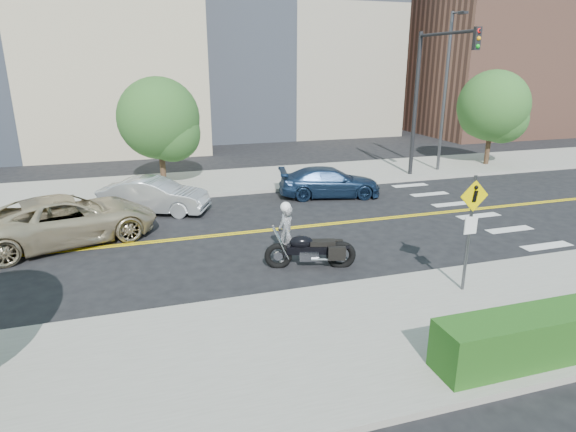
# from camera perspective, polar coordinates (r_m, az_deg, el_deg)

# --- Properties ---
(ground_plane) EXTENTS (120.00, 120.00, 0.00)m
(ground_plane) POSITION_cam_1_polar(r_m,az_deg,el_deg) (17.07, -4.62, -1.92)
(ground_plane) COLOR black
(ground_plane) RESTS_ON ground
(sidewalk_near) EXTENTS (60.00, 5.00, 0.15)m
(sidewalk_near) POSITION_cam_1_polar(r_m,az_deg,el_deg) (10.54, 4.75, -14.77)
(sidewalk_near) COLOR #9E9B91
(sidewalk_near) RESTS_ON ground_plane
(sidewalk_far) EXTENTS (60.00, 5.00, 0.15)m
(sidewalk_far) POSITION_cam_1_polar(r_m,az_deg,el_deg) (24.13, -8.58, 4.00)
(sidewalk_far) COLOR #9E9B91
(sidewalk_far) RESTS_ON ground_plane
(building_mid) EXTENTS (18.00, 14.00, 20.00)m
(building_mid) POSITION_cam_1_polar(r_m,az_deg,el_deg) (43.45, -2.03, 23.38)
(building_mid) COLOR #A39984
(building_mid) RESTS_ON ground_plane
(building_right) EXTENTS (14.00, 12.00, 12.00)m
(building_right) POSITION_cam_1_polar(r_m,az_deg,el_deg) (46.27, 23.34, 16.72)
(building_right) COLOR #8C5947
(building_right) RESTS_ON ground_plane
(lamp_post) EXTENTS (0.16, 0.16, 8.00)m
(lamp_post) POSITION_cam_1_polar(r_m,az_deg,el_deg) (27.08, 18.08, 13.57)
(lamp_post) COLOR #4C4C51
(lamp_post) RESTS_ON sidewalk_far
(traffic_light) EXTENTS (0.28, 4.50, 7.00)m
(traffic_light) POSITION_cam_1_polar(r_m,az_deg,el_deg) (24.76, 16.19, 14.64)
(traffic_light) COLOR black
(traffic_light) RESTS_ON sidewalk_far
(pedestrian_sign) EXTENTS (0.78, 0.08, 3.00)m
(pedestrian_sign) POSITION_cam_1_polar(r_m,az_deg,el_deg) (12.67, 20.83, -0.75)
(pedestrian_sign) COLOR #4C4C51
(pedestrian_sign) RESTS_ON sidewalk_near
(motorcyclist) EXTENTS (0.77, 0.72, 1.87)m
(motorcyclist) POSITION_cam_1_polar(r_m,az_deg,el_deg) (14.23, -0.28, -1.95)
(motorcyclist) COLOR silver
(motorcyclist) RESTS_ON ground
(motorcycle) EXTENTS (2.68, 1.43, 1.56)m
(motorcycle) POSITION_cam_1_polar(r_m,az_deg,el_deg) (13.92, 2.72, -3.10)
(motorcycle) COLOR black
(motorcycle) RESTS_ON ground
(suv) EXTENTS (6.22, 4.22, 1.58)m
(suv) POSITION_cam_1_polar(r_m,az_deg,el_deg) (17.45, -24.67, -0.35)
(suv) COLOR #BBAC89
(suv) RESTS_ON ground
(parked_car_silver) EXTENTS (4.46, 3.06, 1.39)m
(parked_car_silver) POSITION_cam_1_polar(r_m,az_deg,el_deg) (19.76, -15.58, 2.33)
(parked_car_silver) COLOR #B9BEC2
(parked_car_silver) RESTS_ON ground
(parked_car_blue) EXTENTS (4.76, 2.68, 1.30)m
(parked_car_blue) POSITION_cam_1_polar(r_m,az_deg,el_deg) (21.50, 4.94, 4.02)
(parked_car_blue) COLOR navy
(parked_car_blue) RESTS_ON ground
(tree_far_a) EXTENTS (3.77, 3.77, 5.15)m
(tree_far_a) POSITION_cam_1_polar(r_m,az_deg,el_deg) (23.43, -15.07, 11.10)
(tree_far_a) COLOR #382619
(tree_far_a) RESTS_ON ground
(tree_far_b) EXTENTS (3.89, 3.89, 5.38)m
(tree_far_b) POSITION_cam_1_polar(r_m,az_deg,el_deg) (29.71, 23.14, 11.92)
(tree_far_b) COLOR #382619
(tree_far_b) RESTS_ON ground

